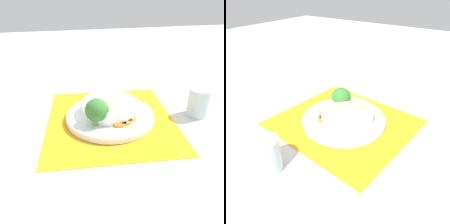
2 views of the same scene
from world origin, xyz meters
TOP-DOWN VIEW (x-y plane):
  - ground_plane at (0.00, 0.00)m, footprint 4.00×4.00m
  - placemat at (0.00, 0.00)m, footprint 0.48×0.51m
  - plate at (0.00, 0.00)m, footprint 0.31×0.31m
  - bowl at (-0.00, -0.01)m, footprint 0.19×0.19m
  - broccoli_floret at (0.05, 0.05)m, footprint 0.08×0.08m
  - carrot_slice_near at (-0.01, 0.07)m, footprint 0.05×0.05m
  - carrot_slice_middle at (-0.04, 0.06)m, footprint 0.05×0.05m
  - carrot_slice_far at (-0.05, 0.05)m, footprint 0.05×0.05m
  - water_glass at (-0.31, 0.04)m, footprint 0.08×0.08m

SIDE VIEW (x-z plane):
  - ground_plane at x=0.00m, z-range 0.00..0.00m
  - placemat at x=0.00m, z-range 0.00..0.00m
  - plate at x=0.00m, z-range 0.00..0.03m
  - carrot_slice_near at x=-0.01m, z-range 0.02..0.03m
  - carrot_slice_middle at x=-0.04m, z-range 0.02..0.03m
  - carrot_slice_far at x=-0.05m, z-range 0.02..0.03m
  - water_glass at x=-0.31m, z-range -0.01..0.10m
  - bowl at x=0.00m, z-range 0.02..0.07m
  - broccoli_floret at x=0.05m, z-range 0.03..0.11m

